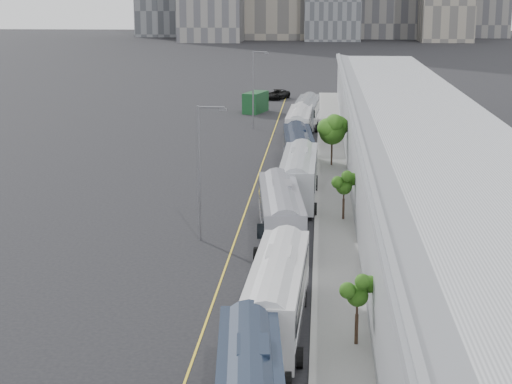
# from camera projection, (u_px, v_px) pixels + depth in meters

# --- Properties ---
(sidewalk) EXTENTS (10.00, 170.00, 0.12)m
(sidewalk) POSITION_uv_depth(u_px,v_px,m) (381.00, 221.00, 64.71)
(sidewalk) COLOR gray
(sidewalk) RESTS_ON ground
(lane_line) EXTENTS (0.12, 160.00, 0.02)m
(lane_line) POSITION_uv_depth(u_px,v_px,m) (243.00, 219.00, 65.50)
(lane_line) COLOR gold
(lane_line) RESTS_ON ground
(depot) EXTENTS (12.45, 160.40, 7.20)m
(depot) POSITION_uv_depth(u_px,v_px,m) (436.00, 177.00, 63.63)
(depot) COLOR gray
(depot) RESTS_ON ground
(bus_2) EXTENTS (3.02, 12.95, 3.76)m
(bus_2) POSITION_uv_depth(u_px,v_px,m) (278.00, 299.00, 43.76)
(bus_2) COLOR silver
(bus_2) RESTS_ON ground
(bus_3) EXTENTS (3.95, 13.50, 3.89)m
(bus_3) POSITION_uv_depth(u_px,v_px,m) (280.00, 219.00, 59.18)
(bus_3) COLOR gray
(bus_3) RESTS_ON ground
(bus_4) EXTENTS (3.07, 13.87, 4.04)m
(bus_4) POSITION_uv_depth(u_px,v_px,m) (299.00, 180.00, 71.02)
(bus_4) COLOR #A8ACB2
(bus_4) RESTS_ON ground
(bus_5) EXTENTS (3.55, 13.49, 3.90)m
(bus_5) POSITION_uv_depth(u_px,v_px,m) (298.00, 153.00, 83.29)
(bus_5) COLOR black
(bus_5) RESTS_ON ground
(bus_6) EXTENTS (2.93, 13.02, 3.79)m
(bus_6) POSITION_uv_depth(u_px,v_px,m) (299.00, 127.00, 99.90)
(bus_6) COLOR silver
(bus_6) RESTS_ON ground
(bus_7) EXTENTS (3.28, 13.04, 3.78)m
(bus_7) POSITION_uv_depth(u_px,v_px,m) (307.00, 114.00, 110.53)
(bus_7) COLOR gray
(bus_7) RESTS_ON ground
(tree_1) EXTENTS (1.08, 1.08, 3.31)m
(tree_1) POSITION_uv_depth(u_px,v_px,m) (357.00, 294.00, 41.34)
(tree_1) COLOR black
(tree_1) RESTS_ON ground
(tree_2) EXTENTS (1.25, 1.25, 3.47)m
(tree_2) POSITION_uv_depth(u_px,v_px,m) (344.00, 185.00, 64.47)
(tree_2) COLOR black
(tree_2) RESTS_ON ground
(tree_3) EXTENTS (2.62, 2.62, 5.21)m
(tree_3) POSITION_uv_depth(u_px,v_px,m) (332.00, 128.00, 84.69)
(tree_3) COLOR black
(tree_3) RESTS_ON ground
(street_lamp_near) EXTENTS (2.04, 0.22, 9.47)m
(street_lamp_near) POSITION_uv_depth(u_px,v_px,m) (201.00, 164.00, 58.72)
(street_lamp_near) COLOR #59595E
(street_lamp_near) RESTS_ON ground
(street_lamp_far) EXTENTS (2.04, 0.22, 9.81)m
(street_lamp_far) POSITION_uv_depth(u_px,v_px,m) (254.00, 85.00, 107.92)
(street_lamp_far) COLOR #59595E
(street_lamp_far) RESTS_ON ground
(shipping_container) EXTENTS (3.54, 5.80, 2.95)m
(shipping_container) POSITION_uv_depth(u_px,v_px,m) (255.00, 102.00, 123.72)
(shipping_container) COLOR #11391B
(shipping_container) RESTS_ON ground
(suv) EXTENTS (4.59, 6.22, 1.57)m
(suv) POSITION_uv_depth(u_px,v_px,m) (277.00, 94.00, 139.46)
(suv) COLOR black
(suv) RESTS_ON ground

